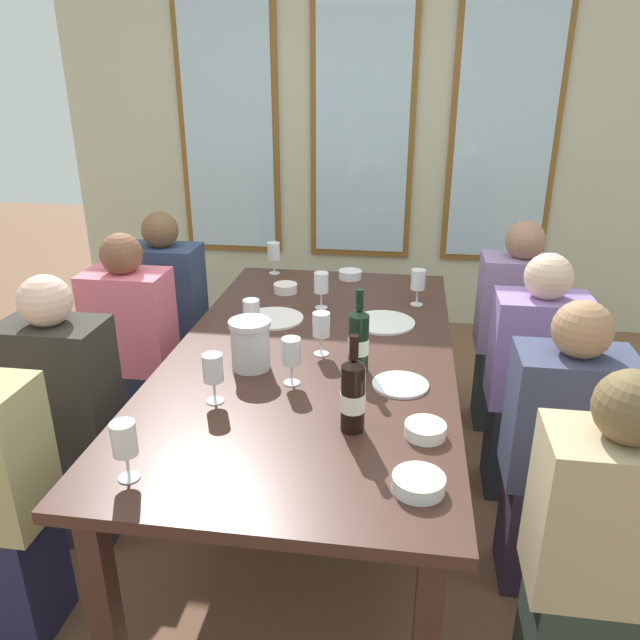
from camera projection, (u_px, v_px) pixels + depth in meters
ground_plane at (313, 502)px, 2.72m from camera, size 12.00×12.00×0.00m
back_wall_with_windows at (363, 122)px, 4.24m from camera, size 4.31×0.10×2.90m
dining_table at (312, 366)px, 2.47m from camera, size 1.11×2.11×0.74m
white_plate_0 at (383, 322)px, 2.71m from camera, size 0.28×0.28×0.01m
white_plate_1 at (273, 318)px, 2.75m from camera, size 0.27×0.27×0.01m
white_plate_2 at (400, 384)px, 2.17m from camera, size 0.20×0.20×0.01m
metal_pitcher at (250, 344)px, 2.27m from camera, size 0.16×0.16×0.19m
wine_bottle_0 at (353, 395)px, 1.86m from camera, size 0.08×0.08×0.32m
wine_bottle_1 at (359, 340)px, 2.24m from camera, size 0.08×0.08×0.32m
tasting_bowl_0 at (350, 274)px, 3.29m from camera, size 0.12×0.12×0.04m
tasting_bowl_1 at (425, 430)px, 1.87m from camera, size 0.13×0.13×0.04m
tasting_bowl_2 at (285, 288)px, 3.08m from camera, size 0.12×0.12×0.05m
tasting_bowl_3 at (419, 483)px, 1.62m from camera, size 0.14×0.14×0.04m
wine_glass_0 at (418, 281)px, 2.89m from camera, size 0.07×0.07×0.17m
wine_glass_1 at (124, 440)px, 1.63m from camera, size 0.07×0.07×0.17m
wine_glass_2 at (274, 252)px, 3.34m from camera, size 0.07×0.07×0.17m
wine_glass_3 at (252, 312)px, 2.51m from camera, size 0.07×0.07×0.17m
wine_glass_4 at (291, 354)px, 2.15m from camera, size 0.07×0.07×0.17m
wine_glass_5 at (213, 369)px, 2.02m from camera, size 0.07×0.07×0.17m
wine_glass_6 at (321, 284)px, 2.84m from camera, size 0.07×0.07×0.17m
wine_glass_7 at (321, 326)px, 2.37m from camera, size 0.07×0.07×0.17m
seated_person_0 at (134, 353)px, 2.93m from camera, size 0.38×0.24×1.11m
seated_person_1 at (533, 385)px, 2.63m from camera, size 0.38×0.24×1.11m
seated_person_2 at (66, 420)px, 2.37m from camera, size 0.38×0.24×1.11m
seated_person_3 at (560, 459)px, 2.12m from camera, size 0.38×0.24×1.11m
seated_person_5 at (598, 564)px, 1.67m from camera, size 0.38×0.24×1.11m
seated_person_6 at (169, 318)px, 3.34m from camera, size 0.38×0.24×1.11m
seated_person_7 at (513, 333)px, 3.15m from camera, size 0.38×0.24×1.11m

